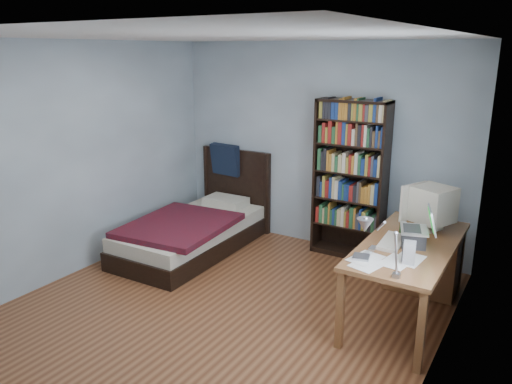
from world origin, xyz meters
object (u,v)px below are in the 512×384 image
Objects in this scene: keyboard at (392,242)px; soda_can at (403,228)px; desk_lamp at (371,231)px; bed at (195,229)px; speaker at (409,253)px; bookshelf at (350,180)px; desk at (420,257)px; crt_monitor at (430,205)px; laptop at (416,235)px.

keyboard is 0.31m from soda_can.
bed is (-2.67, 1.41, -0.94)m from desk_lamp.
speaker is 1.69× the size of soda_can.
bookshelf is at bearing 134.29° from soda_can.
bookshelf is (-1.00, 0.64, 0.51)m from desk.
desk_lamp is 3.16m from bed.
crt_monitor is 2.83m from bed.
desk is at bearing 64.98° from soda_can.
desk is 0.67m from keyboard.
laptop is 0.42m from speaker.
speaker is (0.05, -0.42, -0.01)m from laptop.
bookshelf reaches higher than speaker.
desk is at bearing 84.12° from speaker.
crt_monitor is 0.37m from soda_can.
bed is at bearing -154.42° from bookshelf.
keyboard is at bearing 111.32° from speaker.
bookshelf reaches higher than desk_lamp.
desk is 2.69m from bed.
laptop is at bearing 86.42° from desk_lamp.
bed is (-2.74, 0.35, -0.58)m from laptop.
crt_monitor is at bearing 2.74° from desk.
desk_lamp is at bearing -92.17° from crt_monitor.
bed is at bearing 167.63° from keyboard.
desk is 8.94× the size of speaker.
crt_monitor reaches higher than laptop.
laptop is at bearing -7.22° from bed.
crt_monitor is 0.86× the size of desk_lamp.
bookshelf reaches higher than bed.
crt_monitor is 0.27× the size of bookshelf.
speaker is (0.06, -0.93, -0.15)m from crt_monitor.
crt_monitor reaches higher than speaker.
soda_can is at bearing -45.71° from bookshelf.
desk_lamp is 0.76m from speaker.
speaker reaches higher than desk.
soda_can is (-0.23, 0.67, -0.04)m from speaker.
crt_monitor is 0.64m from keyboard.
crt_monitor is at bearing 90.77° from laptop.
crt_monitor is at bearing 57.34° from soda_can.
bed reaches higher than crt_monitor.
keyboard is 0.24× the size of bookshelf.
desk_lamp is 0.31× the size of bookshelf.
bookshelf is at bearing 25.58° from bed.
bookshelf is (-1.05, 0.63, -0.04)m from crt_monitor.
laptop is at bearing -83.94° from desk.
desk_lamp reaches higher than laptop.
speaker is at bearing -70.72° from soda_can.
soda_can is 0.05× the size of bed.
soda_can is at bearing -2.19° from bed.
soda_can is at bearing 125.63° from laptop.
bookshelf is at bearing 114.08° from desk_lamp.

